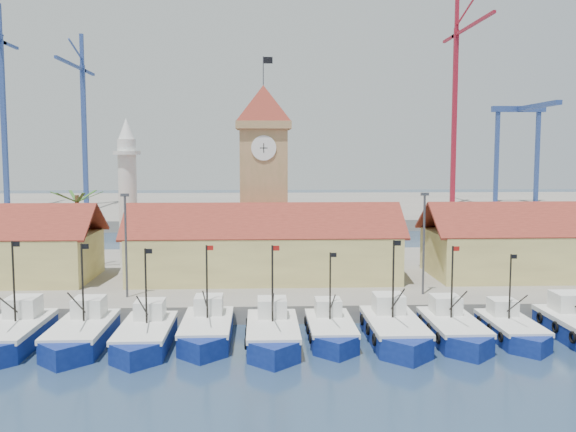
{
  "coord_description": "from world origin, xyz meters",
  "views": [
    {
      "loc": [
        -0.46,
        -43.36,
        13.99
      ],
      "look_at": [
        2.28,
        18.0,
        7.94
      ],
      "focal_mm": 40.0,
      "sensor_mm": 36.0,
      "label": 1
    }
  ],
  "objects": [
    {
      "name": "boat_7",
      "position": [
        9.49,
        2.38,
        0.82
      ],
      "size": [
        3.84,
        10.53,
        7.97
      ],
      "color": "navy",
      "rests_on": "ground"
    },
    {
      "name": "boat_1",
      "position": [
        -18.37,
        2.43,
        0.83
      ],
      "size": [
        3.89,
        10.67,
        8.07
      ],
      "color": "navy",
      "rests_on": "ground"
    },
    {
      "name": "boat_6",
      "position": [
        4.82,
        3.03,
        0.72
      ],
      "size": [
        3.35,
        9.18,
        6.95
      ],
      "color": "navy",
      "rests_on": "ground"
    },
    {
      "name": "boat_8",
      "position": [
        13.99,
        2.61,
        0.77
      ],
      "size": [
        3.6,
        9.85,
        7.45
      ],
      "color": "navy",
      "rests_on": "ground"
    },
    {
      "name": "boat_2",
      "position": [
        -13.43,
        2.46,
        0.81
      ],
      "size": [
        3.79,
        10.37,
        7.85
      ],
      "color": "navy",
      "rests_on": "ground"
    },
    {
      "name": "palm_tree",
      "position": [
        -20.0,
        26.0,
        6.25
      ],
      "size": [
        5.6,
        5.03,
        8.39
      ],
      "color": "brown",
      "rests_on": "quay"
    },
    {
      "name": "boat_5",
      "position": [
        0.46,
        1.88,
        0.8
      ],
      "size": [
        3.72,
        10.19,
        7.71
      ],
      "color": "navy",
      "rests_on": "ground"
    },
    {
      "name": "crane_blue_near",
      "position": [
        -40.92,
        106.96,
        23.42
      ],
      "size": [
        1.0,
        29.5,
        39.05
      ],
      "color": "#2C4488",
      "rests_on": "terminal"
    },
    {
      "name": "gantry",
      "position": [
        62.0,
        106.65,
        20.04
      ],
      "size": [
        13.0,
        22.0,
        23.2
      ],
      "color": "#2C4488",
      "rests_on": "terminal"
    },
    {
      "name": "lamp_posts",
      "position": [
        0.5,
        12.0,
        6.48
      ],
      "size": [
        80.7,
        0.25,
        9.03
      ],
      "color": "#3F3F44",
      "rests_on": "quay"
    },
    {
      "name": "clock_tower",
      "position": [
        0.0,
        26.0,
        11.96
      ],
      "size": [
        5.8,
        5.8,
        22.7
      ],
      "color": "tan",
      "rests_on": "quay"
    },
    {
      "name": "minaret",
      "position": [
        -15.0,
        28.0,
        9.73
      ],
      "size": [
        3.0,
        3.0,
        16.3
      ],
      "color": "silver",
      "rests_on": "quay"
    },
    {
      "name": "quay",
      "position": [
        0.0,
        24.0,
        0.75
      ],
      "size": [
        140.0,
        32.0,
        1.5
      ],
      "primitive_type": "cube",
      "color": "gray",
      "rests_on": "ground"
    },
    {
      "name": "crane_blue_far",
      "position": [
        -56.8,
        100.34,
        26.75
      ],
      "size": [
        1.0,
        34.83,
        44.29
      ],
      "color": "#2C4488",
      "rests_on": "terminal"
    },
    {
      "name": "ground",
      "position": [
        0.0,
        0.0,
        0.0
      ],
      "size": [
        400.0,
        400.0,
        0.0
      ],
      "primitive_type": "plane",
      "color": "#1B2D48",
      "rests_on": "ground"
    },
    {
      "name": "crane_red_right",
      "position": [
        44.85,
        103.53,
        28.2
      ],
      "size": [
        1.0,
        34.04,
        47.04
      ],
      "color": "maroon",
      "rests_on": "terminal"
    },
    {
      "name": "boat_3",
      "position": [
        -8.74,
        1.97,
        0.78
      ],
      "size": [
        3.63,
        9.94,
        7.52
      ],
      "color": "navy",
      "rests_on": "ground"
    },
    {
      "name": "terminal",
      "position": [
        0.0,
        110.0,
        1.0
      ],
      "size": [
        240.0,
        80.0,
        2.0
      ],
      "primitive_type": "cube",
      "color": "gray",
      "rests_on": "ground"
    },
    {
      "name": "boat_4",
      "position": [
        -4.43,
        3.25,
        0.78
      ],
      "size": [
        3.64,
        9.97,
        7.55
      ],
      "color": "navy",
      "rests_on": "ground"
    },
    {
      "name": "hall_center",
      "position": [
        0.0,
        20.0,
        3.99
      ],
      "size": [
        27.04,
        10.13,
        7.61
      ],
      "color": "#E2D47C",
      "rests_on": "quay"
    },
    {
      "name": "boat_9",
      "position": [
        18.47,
        2.74,
        0.7
      ],
      "size": [
        3.26,
        8.93,
        6.76
      ],
      "color": "navy",
      "rests_on": "ground"
    }
  ]
}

